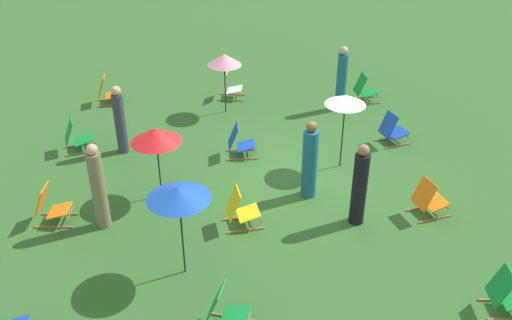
% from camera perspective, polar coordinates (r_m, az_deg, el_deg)
% --- Properties ---
extents(ground_plane, '(40.00, 40.00, 0.00)m').
position_cam_1_polar(ground_plane, '(12.82, 5.37, -1.80)').
color(ground_plane, '#2D6026').
extents(deckchair_0, '(0.59, 0.83, 0.83)m').
position_cam_1_polar(deckchair_0, '(16.72, -14.90, 6.77)').
color(deckchair_0, olive).
rests_on(deckchair_0, ground).
extents(deckchair_1, '(0.68, 0.87, 0.83)m').
position_cam_1_polar(deckchair_1, '(11.91, 17.19, -3.88)').
color(deckchair_1, olive).
rests_on(deckchair_1, ground).
extents(deckchair_3, '(0.69, 0.87, 0.83)m').
position_cam_1_polar(deckchair_3, '(14.40, 13.73, 2.97)').
color(deckchair_3, olive).
rests_on(deckchair_3, ground).
extents(deckchair_4, '(0.66, 0.86, 0.83)m').
position_cam_1_polar(deckchair_4, '(9.05, -3.17, -15.08)').
color(deckchair_4, olive).
rests_on(deckchair_4, ground).
extents(deckchair_5, '(0.60, 0.83, 0.83)m').
position_cam_1_polar(deckchair_5, '(11.09, -1.57, -5.11)').
color(deckchair_5, olive).
rests_on(deckchair_5, ground).
extents(deckchair_6, '(0.50, 0.78, 0.83)m').
position_cam_1_polar(deckchair_6, '(13.45, -1.70, 1.84)').
color(deckchair_6, olive).
rests_on(deckchair_6, ground).
extents(deckchair_7, '(0.56, 0.81, 0.83)m').
position_cam_1_polar(deckchair_7, '(16.59, 10.99, 7.06)').
color(deckchair_7, olive).
rests_on(deckchair_7, ground).
extents(deckchair_8, '(0.51, 0.78, 0.83)m').
position_cam_1_polar(deckchair_8, '(11.91, -20.16, -4.45)').
color(deckchair_8, olive).
rests_on(deckchair_8, ground).
extents(deckchair_9, '(0.58, 0.82, 0.83)m').
position_cam_1_polar(deckchair_9, '(16.53, -2.76, 7.52)').
color(deckchair_9, olive).
rests_on(deckchair_9, ground).
extents(deckchair_10, '(0.52, 0.79, 0.83)m').
position_cam_1_polar(deckchair_10, '(10.15, 24.21, -12.33)').
color(deckchair_10, olive).
rests_on(deckchair_10, ground).
extents(deckchair_11, '(0.68, 0.87, 0.83)m').
position_cam_1_polar(deckchair_11, '(14.36, -17.85, 2.24)').
color(deckchair_11, olive).
rests_on(deckchair_11, ground).
extents(umbrella_0, '(0.93, 0.93, 1.69)m').
position_cam_1_polar(umbrella_0, '(15.22, -3.25, 10.17)').
color(umbrella_0, black).
rests_on(umbrella_0, ground).
extents(umbrella_1, '(1.06, 1.06, 1.64)m').
position_cam_1_polar(umbrella_1, '(11.57, -10.18, 2.50)').
color(umbrella_1, black).
rests_on(umbrella_1, ground).
extents(umbrella_2, '(1.09, 1.09, 1.81)m').
position_cam_1_polar(umbrella_2, '(9.29, -7.88, -3.37)').
color(umbrella_2, black).
rests_on(umbrella_2, ground).
extents(umbrella_3, '(0.92, 0.92, 1.81)m').
position_cam_1_polar(umbrella_3, '(12.58, 9.11, 6.04)').
color(umbrella_3, black).
rests_on(umbrella_3, ground).
extents(person_0, '(0.35, 0.35, 1.85)m').
position_cam_1_polar(person_0, '(11.21, -15.76, -2.77)').
color(person_0, '#72664C').
rests_on(person_0, ground).
extents(person_1, '(0.38, 0.38, 1.77)m').
position_cam_1_polar(person_1, '(11.10, 10.50, -2.66)').
color(person_1, black).
rests_on(person_1, ground).
extents(person_2, '(0.40, 0.40, 1.83)m').
position_cam_1_polar(person_2, '(15.83, 8.71, 8.13)').
color(person_2, '#195972').
rests_on(person_2, ground).
extents(person_3, '(0.33, 0.33, 1.73)m').
position_cam_1_polar(person_3, '(13.81, -13.70, 3.92)').
color(person_3, '#333847').
rests_on(person_3, ground).
extents(person_4, '(0.45, 0.45, 1.77)m').
position_cam_1_polar(person_4, '(11.79, 5.49, -0.16)').
color(person_4, '#195972').
rests_on(person_4, ground).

